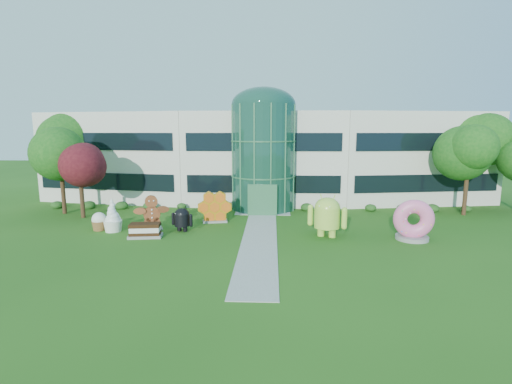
# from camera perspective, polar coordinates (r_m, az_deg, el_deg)

# --- Properties ---
(ground) EXTENTS (140.00, 140.00, 0.00)m
(ground) POSITION_cam_1_polar(r_m,az_deg,el_deg) (24.33, 0.41, -8.36)
(ground) COLOR #215114
(ground) RESTS_ON ground
(building) EXTENTS (46.00, 15.00, 9.30)m
(building) POSITION_cam_1_polar(r_m,az_deg,el_deg) (41.26, 1.34, 5.50)
(building) COLOR beige
(building) RESTS_ON ground
(atrium) EXTENTS (6.00, 6.00, 9.80)m
(atrium) POSITION_cam_1_polar(r_m,az_deg,el_deg) (35.26, 1.14, 5.27)
(atrium) COLOR #194738
(atrium) RESTS_ON ground
(walkway) EXTENTS (2.40, 20.00, 0.04)m
(walkway) POSITION_cam_1_polar(r_m,az_deg,el_deg) (26.23, 0.57, -7.00)
(walkway) COLOR #9E9E93
(walkway) RESTS_ON ground
(tree_red) EXTENTS (4.00, 4.00, 6.00)m
(tree_red) POSITION_cam_1_polar(r_m,az_deg,el_deg) (35.02, -25.34, 1.22)
(tree_red) COLOR #3F0C14
(tree_red) RESTS_ON ground
(trees_backdrop) EXTENTS (52.00, 8.00, 8.40)m
(trees_backdrop) POSITION_cam_1_polar(r_m,az_deg,el_deg) (36.31, 1.17, 4.27)
(trees_backdrop) COLOR #134E14
(trees_backdrop) RESTS_ON ground
(android_green) EXTENTS (3.44, 2.90, 3.32)m
(android_green) POSITION_cam_1_polar(r_m,az_deg,el_deg) (26.61, 10.88, -3.29)
(android_green) COLOR #B0DB46
(android_green) RESTS_ON ground
(android_black) EXTENTS (2.09, 1.69, 2.06)m
(android_black) POSITION_cam_1_polar(r_m,az_deg,el_deg) (28.17, -11.33, -3.91)
(android_black) COLOR black
(android_black) RESTS_ON ground
(donut) EXTENTS (2.90, 1.69, 2.85)m
(donut) POSITION_cam_1_polar(r_m,az_deg,el_deg) (27.65, 23.01, -3.89)
(donut) COLOR #E457A2
(donut) RESTS_ON ground
(gingerbread) EXTENTS (3.08, 2.14, 2.66)m
(gingerbread) POSITION_cam_1_polar(r_m,az_deg,el_deg) (29.18, -15.75, -3.02)
(gingerbread) COLOR brown
(gingerbread) RESTS_ON ground
(ice_cream_sandwich) EXTENTS (2.41, 1.42, 1.02)m
(ice_cream_sandwich) POSITION_cam_1_polar(r_m,az_deg,el_deg) (27.32, -16.68, -5.67)
(ice_cream_sandwich) COLOR black
(ice_cream_sandwich) RESTS_ON ground
(honeycomb) EXTENTS (3.08, 1.56, 2.31)m
(honeycomb) POSITION_cam_1_polar(r_m,az_deg,el_deg) (30.56, -6.36, -2.51)
(honeycomb) COLOR orange
(honeycomb) RESTS_ON ground
(froyo) EXTENTS (1.46, 1.46, 2.47)m
(froyo) POSITION_cam_1_polar(r_m,az_deg,el_deg) (29.57, -21.22, -3.34)
(froyo) COLOR white
(froyo) RESTS_ON ground
(cupcake) EXTENTS (1.43, 1.43, 1.38)m
(cupcake) POSITION_cam_1_polar(r_m,az_deg,el_deg) (30.42, -22.97, -4.15)
(cupcake) COLOR white
(cupcake) RESTS_ON ground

